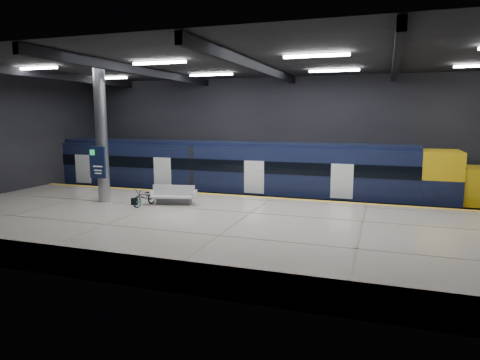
% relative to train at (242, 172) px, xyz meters
% --- Properties ---
extents(ground, '(30.00, 30.00, 0.00)m').
position_rel_train_xyz_m(ground, '(2.60, -5.50, -2.06)').
color(ground, black).
rests_on(ground, ground).
extents(room_shell, '(30.10, 16.10, 8.05)m').
position_rel_train_xyz_m(room_shell, '(2.60, -5.49, 3.66)').
color(room_shell, black).
rests_on(room_shell, ground).
extents(platform, '(30.00, 11.00, 1.10)m').
position_rel_train_xyz_m(platform, '(2.60, -8.00, -1.51)').
color(platform, beige).
rests_on(platform, ground).
extents(safety_strip, '(30.00, 0.40, 0.01)m').
position_rel_train_xyz_m(safety_strip, '(2.60, -2.75, -0.95)').
color(safety_strip, gold).
rests_on(safety_strip, platform).
extents(rails, '(30.00, 1.52, 0.16)m').
position_rel_train_xyz_m(rails, '(2.60, 0.00, -1.98)').
color(rails, gray).
rests_on(rails, ground).
extents(train, '(29.40, 2.84, 3.79)m').
position_rel_train_xyz_m(train, '(0.00, 0.00, 0.00)').
color(train, black).
rests_on(train, ground).
extents(bench, '(2.36, 1.35, 0.98)m').
position_rel_train_xyz_m(bench, '(-1.64, -5.93, -0.61)').
color(bench, '#595B60').
rests_on(bench, platform).
extents(bicycle, '(0.80, 1.74, 0.88)m').
position_rel_train_xyz_m(bicycle, '(-2.85, -6.73, -0.52)').
color(bicycle, '#99999E').
rests_on(bicycle, platform).
extents(pannier_bag, '(0.32, 0.21, 0.35)m').
position_rel_train_xyz_m(pannier_bag, '(-3.45, -6.73, -0.78)').
color(pannier_bag, black).
rests_on(pannier_bag, platform).
extents(info_column, '(0.90, 0.78, 6.90)m').
position_rel_train_xyz_m(info_column, '(-5.40, -6.52, 2.40)').
color(info_column, '#9EA0A5').
rests_on(info_column, platform).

